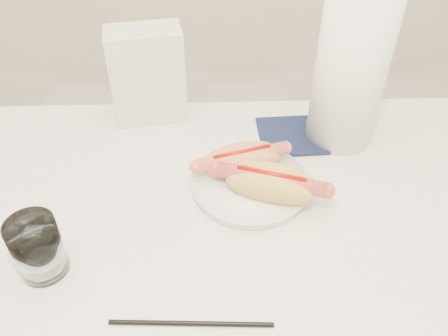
{
  "coord_description": "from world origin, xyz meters",
  "views": [
    {
      "loc": [
        0.01,
        -0.52,
        1.34
      ],
      "look_at": [
        0.04,
        0.08,
        0.82
      ],
      "focal_mm": 36.38,
      "sensor_mm": 36.0,
      "label": 1
    }
  ],
  "objects_px": {
    "hotdog_left": "(242,160)",
    "water_glass": "(37,248)",
    "paper_towel_roll": "(350,72)",
    "napkin_box": "(148,75)",
    "table": "(206,252)",
    "hotdog_right": "(271,183)",
    "plate": "(250,185)"
  },
  "relations": [
    {
      "from": "hotdog_left",
      "to": "napkin_box",
      "type": "distance_m",
      "value": 0.29
    },
    {
      "from": "water_glass",
      "to": "napkin_box",
      "type": "bearing_deg",
      "value": 72.58
    },
    {
      "from": "hotdog_right",
      "to": "napkin_box",
      "type": "relative_size",
      "value": 0.94
    },
    {
      "from": "hotdog_left",
      "to": "napkin_box",
      "type": "bearing_deg",
      "value": 115.03
    },
    {
      "from": "table",
      "to": "napkin_box",
      "type": "height_order",
      "value": "napkin_box"
    },
    {
      "from": "water_glass",
      "to": "paper_towel_roll",
      "type": "relative_size",
      "value": 0.33
    },
    {
      "from": "plate",
      "to": "hotdog_left",
      "type": "distance_m",
      "value": 0.05
    },
    {
      "from": "plate",
      "to": "paper_towel_roll",
      "type": "bearing_deg",
      "value": 38.13
    },
    {
      "from": "napkin_box",
      "to": "paper_towel_roll",
      "type": "distance_m",
      "value": 0.42
    },
    {
      "from": "table",
      "to": "water_glass",
      "type": "distance_m",
      "value": 0.28
    },
    {
      "from": "table",
      "to": "hotdog_right",
      "type": "height_order",
      "value": "hotdog_right"
    },
    {
      "from": "table",
      "to": "plate",
      "type": "distance_m",
      "value": 0.15
    },
    {
      "from": "napkin_box",
      "to": "plate",
      "type": "bearing_deg",
      "value": -59.87
    },
    {
      "from": "table",
      "to": "hotdog_left",
      "type": "height_order",
      "value": "hotdog_left"
    },
    {
      "from": "water_glass",
      "to": "hotdog_right",
      "type": "bearing_deg",
      "value": 20.71
    },
    {
      "from": "table",
      "to": "napkin_box",
      "type": "distance_m",
      "value": 0.4
    },
    {
      "from": "hotdog_left",
      "to": "napkin_box",
      "type": "height_order",
      "value": "napkin_box"
    },
    {
      "from": "plate",
      "to": "paper_towel_roll",
      "type": "relative_size",
      "value": 0.68
    },
    {
      "from": "napkin_box",
      "to": "paper_towel_roll",
      "type": "relative_size",
      "value": 0.67
    },
    {
      "from": "table",
      "to": "plate",
      "type": "relative_size",
      "value": 5.68
    },
    {
      "from": "napkin_box",
      "to": "paper_towel_roll",
      "type": "height_order",
      "value": "paper_towel_roll"
    },
    {
      "from": "plate",
      "to": "hotdog_right",
      "type": "distance_m",
      "value": 0.06
    },
    {
      "from": "table",
      "to": "water_glass",
      "type": "bearing_deg",
      "value": -164.02
    },
    {
      "from": "table",
      "to": "paper_towel_roll",
      "type": "relative_size",
      "value": 3.88
    },
    {
      "from": "hotdog_left",
      "to": "water_glass",
      "type": "xyz_separation_m",
      "value": [
        -0.32,
        -0.21,
        0.01
      ]
    },
    {
      "from": "table",
      "to": "water_glass",
      "type": "height_order",
      "value": "water_glass"
    },
    {
      "from": "water_glass",
      "to": "paper_towel_roll",
      "type": "distance_m",
      "value": 0.64
    },
    {
      "from": "hotdog_right",
      "to": "napkin_box",
      "type": "distance_m",
      "value": 0.37
    },
    {
      "from": "water_glass",
      "to": "napkin_box",
      "type": "xyz_separation_m",
      "value": [
        0.13,
        0.42,
        0.05
      ]
    },
    {
      "from": "table",
      "to": "plate",
      "type": "xyz_separation_m",
      "value": [
        0.09,
        0.1,
        0.07
      ]
    },
    {
      "from": "hotdog_right",
      "to": "paper_towel_roll",
      "type": "height_order",
      "value": "paper_towel_roll"
    },
    {
      "from": "paper_towel_roll",
      "to": "hotdog_left",
      "type": "bearing_deg",
      "value": -150.62
    }
  ]
}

